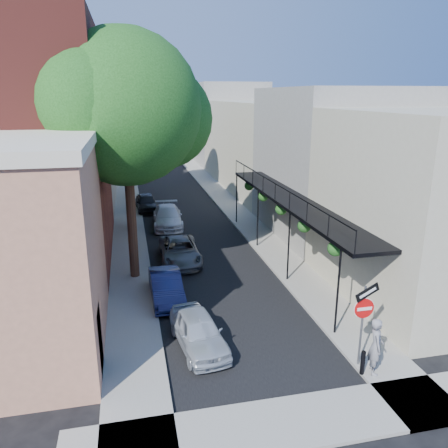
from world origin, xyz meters
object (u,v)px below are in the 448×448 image
parked_car_d (168,217)px  oak_mid (132,120)px  oak_far (129,99)px  parked_car_b (166,287)px  oak_near (135,111)px  sign_post (364,312)px  parked_car_a (199,331)px  parked_car_e (146,202)px  bollard (363,363)px  parked_car_c (180,251)px  pedestrian (376,346)px

parked_car_d → oak_mid: bearing=-172.6°
oak_mid → oak_far: size_ratio=0.86×
oak_mid → parked_car_b: 12.73m
oak_mid → oak_near: bearing=-89.6°
parked_car_d → oak_far: bearing=105.6°
sign_post → oak_mid: (-6.58, 17.26, 5.02)m
parked_car_a → parked_car_b: bearing=93.2°
parked_car_a → oak_far: bearing=86.1°
sign_post → parked_car_e: bearing=104.7°
parked_car_a → parked_car_e: bearing=84.7°
parked_car_e → parked_car_b: bearing=-92.8°
bollard → parked_car_d: size_ratio=0.17×
parked_car_a → parked_car_e: size_ratio=0.96×
oak_near → parked_car_d: (1.97, 8.12, -7.21)m
sign_post → parked_car_e: sign_post is taller
parked_car_d → sign_post: bearing=-72.2°
parked_car_c → pedestrian: (4.80, -11.14, 0.44)m
oak_mid → parked_car_b: oak_mid is taller
oak_far → parked_car_e: (0.75, -4.37, -7.61)m
sign_post → pedestrian: 1.11m
parked_car_d → pedestrian: 18.51m
parked_car_e → bollard: bearing=-79.0°
oak_near → parked_car_d: size_ratio=2.46×
bollard → pedestrian: pedestrian is taller
parked_car_d → parked_car_e: bearing=108.0°
bollard → parked_car_c: bearing=111.5°
oak_far → parked_car_a: 25.20m
pedestrian → oak_mid: bearing=41.0°
oak_mid → parked_car_a: bearing=-83.6°
parked_car_c → parked_car_e: 11.32m
parked_car_a → pedestrian: (5.15, -2.81, 0.43)m
parked_car_c → parked_car_d: (0.00, 6.73, 0.06)m
oak_near → oak_mid: size_ratio=1.12×
sign_post → oak_near: 12.77m
sign_post → oak_far: oak_far is taller
oak_near → parked_car_e: 14.58m
oak_near → parked_car_b: (0.85, -2.97, -7.27)m
bollard → oak_near: size_ratio=0.07×
oak_near → oak_mid: bearing=90.4°
oak_mid → parked_car_d: oak_mid is taller
sign_post → parked_car_e: 22.71m
sign_post → oak_mid: bearing=110.9°
parked_car_c → pedestrian: pedestrian is taller
bollard → oak_mid: bearing=109.9°
oak_far → bollard: bearing=-76.6°
parked_car_c → parked_car_e: (-1.20, 11.25, 0.04)m
parked_car_e → oak_far: bearing=96.7°
parked_car_b → parked_car_e: size_ratio=0.98×
oak_far → parked_car_c: oak_far is taller
oak_near → pedestrian: oak_near is taller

